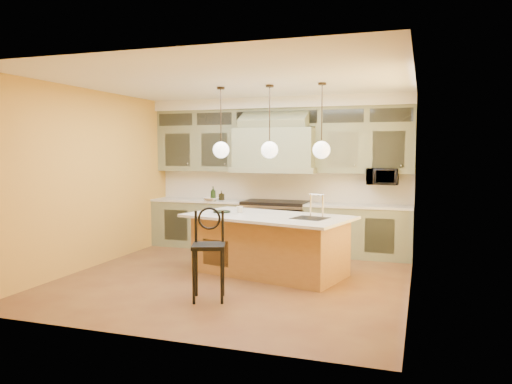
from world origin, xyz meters
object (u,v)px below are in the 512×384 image
(range, at_px, (275,226))
(counter_stool, at_px, (209,248))
(kitchen_island, at_px, (270,244))
(microwave, at_px, (382,177))

(range, bearing_deg, counter_stool, -89.05)
(counter_stool, bearing_deg, kitchen_island, 57.01)
(range, height_order, kitchen_island, kitchen_island)
(counter_stool, bearing_deg, range, 70.97)
(range, relative_size, counter_stool, 1.02)
(range, bearing_deg, kitchen_island, -76.59)
(kitchen_island, bearing_deg, microwave, 63.38)
(range, relative_size, kitchen_island, 0.44)
(kitchen_island, height_order, microwave, microwave)
(counter_stool, distance_m, microwave, 3.90)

